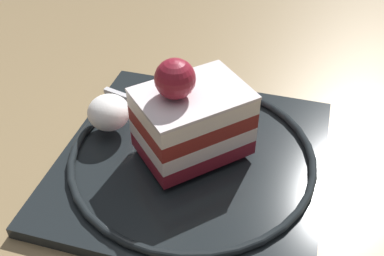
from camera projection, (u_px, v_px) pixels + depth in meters
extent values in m
plane|color=olive|center=(177.00, 166.00, 0.46)|extent=(2.40, 2.40, 0.00)
cube|color=black|center=(192.00, 162.00, 0.46)|extent=(0.31, 0.31, 0.01)
torus|color=black|center=(192.00, 155.00, 0.45)|extent=(0.29, 0.29, 0.01)
cube|color=maroon|center=(193.00, 142.00, 0.45)|extent=(0.11, 0.12, 0.02)
cube|color=white|center=(193.00, 130.00, 0.44)|extent=(0.11, 0.12, 0.02)
cube|color=maroon|center=(193.00, 116.00, 0.43)|extent=(0.11, 0.12, 0.02)
cube|color=white|center=(193.00, 103.00, 0.42)|extent=(0.11, 0.12, 0.02)
cube|color=white|center=(193.00, 94.00, 0.41)|extent=(0.11, 0.12, 0.00)
sphere|color=maroon|center=(176.00, 81.00, 0.39)|extent=(0.04, 0.04, 0.04)
ellipsoid|color=white|center=(110.00, 111.00, 0.47)|extent=(0.04, 0.04, 0.03)
cube|color=silver|center=(130.00, 99.00, 0.51)|extent=(0.07, 0.01, 0.00)
cube|color=silver|center=(161.00, 110.00, 0.50)|extent=(0.02, 0.01, 0.00)
cube|color=silver|center=(175.00, 119.00, 0.49)|extent=(0.02, 0.00, 0.00)
cube|color=silver|center=(177.00, 117.00, 0.49)|extent=(0.02, 0.00, 0.00)
cube|color=silver|center=(179.00, 115.00, 0.49)|extent=(0.02, 0.00, 0.00)
cube|color=silver|center=(180.00, 114.00, 0.49)|extent=(0.02, 0.00, 0.00)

